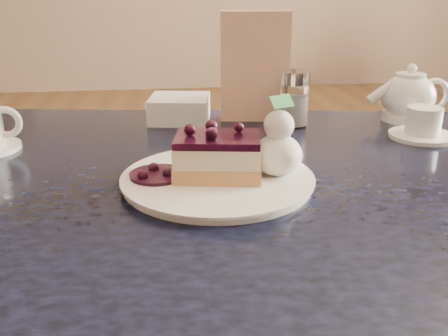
{
  "coord_description": "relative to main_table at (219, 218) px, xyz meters",
  "views": [
    {
      "loc": [
        0.09,
        -0.41,
        1.05
      ],
      "look_at": [
        0.17,
        0.19,
        0.82
      ],
      "focal_mm": 40.0,
      "sensor_mm": 36.0,
      "label": 1
    }
  ],
  "objects": [
    {
      "name": "main_table",
      "position": [
        0.0,
        0.0,
        0.0
      ],
      "size": [
        1.35,
        1.01,
        0.77
      ],
      "rotation": [
        0.0,
        0.0,
        -0.16
      ],
      "color": "black",
      "rests_on": "ground"
    },
    {
      "name": "dessert_plate",
      "position": [
        -0.01,
        -0.05,
        0.09
      ],
      "size": [
        0.27,
        0.27,
        0.01
      ],
      "primitive_type": "cylinder",
      "color": "white",
      "rests_on": "main_table"
    },
    {
      "name": "cheesecake_slice",
      "position": [
        -0.01,
        -0.05,
        0.12
      ],
      "size": [
        0.14,
        0.11,
        0.06
      ],
      "rotation": [
        0.0,
        0.0,
        -0.16
      ],
      "color": "tan",
      "rests_on": "dessert_plate"
    },
    {
      "name": "whipped_cream",
      "position": [
        0.08,
        -0.05,
        0.12
      ],
      "size": [
        0.07,
        0.07,
        0.06
      ],
      "color": "white",
      "rests_on": "dessert_plate"
    },
    {
      "name": "berry_sauce",
      "position": [
        -0.1,
        -0.04,
        0.1
      ],
      "size": [
        0.08,
        0.08,
        0.01
      ],
      "primitive_type": "cylinder",
      "color": "black",
      "rests_on": "dessert_plate"
    },
    {
      "name": "tea_set",
      "position": [
        0.43,
        0.23,
        0.13
      ],
      "size": [
        0.16,
        0.25,
        0.11
      ],
      "color": "white",
      "rests_on": "main_table"
    },
    {
      "name": "menu_card",
      "position": [
        0.12,
        0.31,
        0.19
      ],
      "size": [
        0.15,
        0.05,
        0.23
      ],
      "primitive_type": "cube",
      "rotation": [
        0.0,
        0.0,
        -0.16
      ],
      "color": "#F8F1C5",
      "rests_on": "main_table"
    },
    {
      "name": "sugar_shaker",
      "position": [
        0.19,
        0.25,
        0.14
      ],
      "size": [
        0.06,
        0.06,
        0.11
      ],
      "color": "white",
      "rests_on": "main_table"
    },
    {
      "name": "napkin_stack",
      "position": [
        -0.04,
        0.33,
        0.11
      ],
      "size": [
        0.14,
        0.14,
        0.05
      ],
      "primitive_type": "cube",
      "rotation": [
        0.0,
        0.0,
        -0.16
      ],
      "color": "white",
      "rests_on": "main_table"
    }
  ]
}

